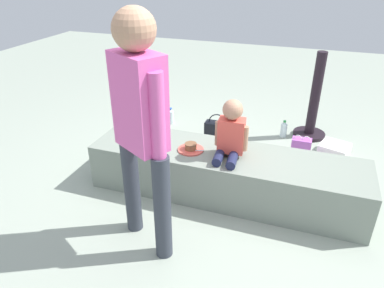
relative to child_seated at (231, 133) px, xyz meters
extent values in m
plane|color=#96A192|center=(-0.03, 0.03, -0.62)|extent=(12.00, 12.00, 0.00)
cube|color=gray|center=(-0.03, 0.03, -0.42)|extent=(2.31, 0.58, 0.40)
cylinder|color=#1C2244|center=(-0.06, -0.09, -0.18)|extent=(0.10, 0.25, 0.08)
cylinder|color=#1C2244|center=(0.05, -0.10, -0.18)|extent=(0.10, 0.25, 0.08)
cube|color=#E45344|center=(0.00, 0.02, -0.03)|extent=(0.22, 0.15, 0.28)
sphere|color=tan|center=(0.00, 0.02, 0.19)|extent=(0.16, 0.16, 0.16)
cylinder|color=tan|center=(-0.11, 0.03, -0.04)|extent=(0.05, 0.05, 0.21)
cylinder|color=tan|center=(0.12, 0.01, -0.04)|extent=(0.05, 0.05, 0.21)
cylinder|color=#30353F|center=(-0.25, -0.81, -0.22)|extent=(0.12, 0.12, 0.78)
cylinder|color=#30353F|center=(-0.57, -0.63, -0.22)|extent=(0.12, 0.12, 0.78)
cube|color=#D956A3|center=(-0.41, -0.72, 0.47)|extent=(0.39, 0.34, 0.60)
sphere|color=tan|center=(-0.41, -0.72, 0.89)|extent=(0.25, 0.25, 0.25)
cylinder|color=#D956A3|center=(-0.26, -0.80, 0.41)|extent=(0.09, 0.09, 0.57)
cylinder|color=#D956A3|center=(-0.56, -0.63, 0.41)|extent=(0.09, 0.09, 0.57)
cylinder|color=#E0594C|center=(-0.33, -0.01, -0.21)|extent=(0.22, 0.22, 0.01)
cylinder|color=brown|center=(-0.33, -0.01, -0.18)|extent=(0.10, 0.10, 0.05)
cylinder|color=brown|center=(-0.33, -0.01, -0.15)|extent=(0.10, 0.10, 0.01)
cube|color=silver|center=(-0.27, -0.02, -0.20)|extent=(0.11, 0.04, 0.00)
cube|color=#B259BF|center=(0.54, 0.80, -0.48)|extent=(0.19, 0.11, 0.27)
torus|color=white|center=(0.50, 0.80, -0.35)|extent=(0.08, 0.01, 0.08)
torus|color=white|center=(0.58, 0.80, -0.35)|extent=(0.08, 0.01, 0.08)
cylinder|color=black|center=(0.60, 1.47, -0.60)|extent=(0.36, 0.36, 0.04)
cylinder|color=black|center=(0.60, 1.47, -0.11)|extent=(0.11, 0.11, 0.94)
cylinder|color=silver|center=(0.32, 1.35, -0.54)|extent=(0.07, 0.07, 0.16)
cone|color=silver|center=(0.32, 1.35, -0.45)|extent=(0.07, 0.07, 0.03)
cylinder|color=#268C3F|center=(0.32, 1.35, -0.43)|extent=(0.03, 0.03, 0.02)
cylinder|color=silver|center=(-1.05, 1.26, -0.54)|extent=(0.08, 0.08, 0.16)
cone|color=silver|center=(-1.05, 1.26, -0.44)|extent=(0.07, 0.07, 0.03)
cylinder|color=blue|center=(-1.05, 1.26, -0.42)|extent=(0.03, 0.03, 0.02)
cylinder|color=red|center=(-0.66, 0.78, -0.56)|extent=(0.08, 0.08, 0.10)
cube|color=white|center=(0.88, 1.08, -0.56)|extent=(0.35, 0.35, 0.12)
cube|color=black|center=(-0.38, 1.00, -0.51)|extent=(0.27, 0.12, 0.22)
torus|color=black|center=(-0.38, 1.00, -0.40)|extent=(0.20, 0.01, 0.20)
camera|label=1|loc=(0.56, -2.52, 1.25)|focal=33.54mm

